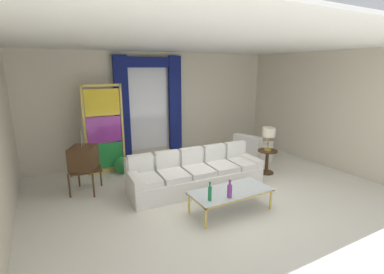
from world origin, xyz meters
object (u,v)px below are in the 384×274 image
coffee_table (231,192)px  armchair_white (252,152)px  table_lamp_brass (269,133)px  peacock_figurine (124,166)px  couch_white_long (195,174)px  vintage_tv (84,159)px  round_side_table (267,159)px  bottle_blue_decanter (230,190)px  stained_glass_divider (104,131)px  bottle_crystal_tall (210,193)px

coffee_table → armchair_white: bearing=42.5°
coffee_table → table_lamp_brass: size_ratio=2.61×
peacock_figurine → table_lamp_brass: bearing=-26.6°
armchair_white → couch_white_long: bearing=-161.5°
vintage_tv → armchair_white: size_ratio=1.31×
coffee_table → round_side_table: round_side_table is taller
couch_white_long → bottle_blue_decanter: couch_white_long is taller
bottle_blue_decanter → peacock_figurine: bottle_blue_decanter is taller
coffee_table → stained_glass_divider: 3.54m
coffee_table → peacock_figurine: size_ratio=2.48×
armchair_white → round_side_table: armchair_white is taller
couch_white_long → coffee_table: size_ratio=1.99×
vintage_tv → table_lamp_brass: vintage_tv is taller
stained_glass_divider → couch_white_long: bearing=-50.8°
armchair_white → table_lamp_brass: bearing=-105.8°
round_side_table → stained_glass_divider: bearing=150.7°
vintage_tv → bottle_blue_decanter: bearing=-49.4°
bottle_crystal_tall → bottle_blue_decanter: bearing=-10.9°
peacock_figurine → couch_white_long: bearing=-51.5°
couch_white_long → peacock_figurine: (-1.17, 1.48, -0.09)m
armchair_white → round_side_table: bearing=-105.8°
vintage_tv → stained_glass_divider: stained_glass_divider is taller
vintage_tv → armchair_white: bearing=-1.9°
table_lamp_brass → vintage_tv: bearing=166.4°
armchair_white → bottle_blue_decanter: bearing=-136.9°
round_side_table → table_lamp_brass: 0.67m
couch_white_long → bottle_crystal_tall: size_ratio=8.88×
coffee_table → bottle_crystal_tall: (-0.54, -0.15, 0.17)m
peacock_figurine → table_lamp_brass: table_lamp_brass is taller
couch_white_long → round_side_table: size_ratio=4.97×
bottle_blue_decanter → vintage_tv: size_ratio=0.24×
bottle_blue_decanter → armchair_white: 3.25m
stained_glass_divider → table_lamp_brass: 4.01m
bottle_crystal_tall → stained_glass_divider: size_ratio=0.15×
bottle_crystal_tall → peacock_figurine: size_ratio=0.56×
stained_glass_divider → peacock_figurine: 0.98m
couch_white_long → round_side_table: 2.00m
vintage_tv → stained_glass_divider: 1.20m
bottle_blue_decanter → vintage_tv: bearing=130.6°
armchair_white → table_lamp_brass: (-0.24, -0.86, 0.74)m
vintage_tv → peacock_figurine: 1.24m
bottle_crystal_tall → stained_glass_divider: bearing=107.5°
couch_white_long → vintage_tv: (-2.15, 0.89, 0.42)m
bottle_blue_decanter → table_lamp_brass: 2.56m
armchair_white → vintage_tv: bearing=178.1°
couch_white_long → armchair_white: size_ratio=2.88×
coffee_table → armchair_white: (2.18, 1.99, -0.09)m
coffee_table → vintage_tv: (-2.21, 2.14, 0.35)m
couch_white_long → table_lamp_brass: 2.12m
couch_white_long → bottle_crystal_tall: (-0.48, -1.40, 0.24)m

